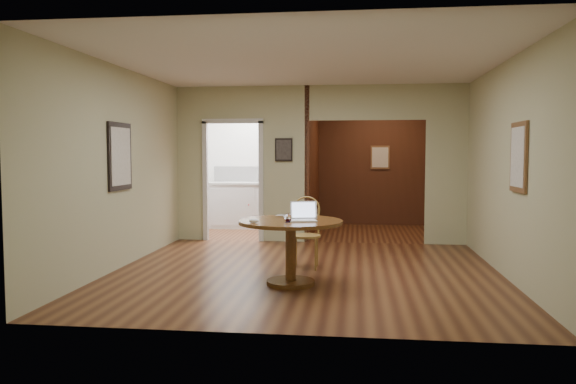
# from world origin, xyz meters

# --- Properties ---
(floor) EXTENTS (5.00, 5.00, 0.00)m
(floor) POSITION_xyz_m (0.00, 0.00, 0.00)
(floor) COLOR #432113
(floor) RESTS_ON ground
(room_shell) EXTENTS (5.20, 7.50, 5.00)m
(room_shell) POSITION_xyz_m (-0.47, 3.10, 1.29)
(room_shell) COLOR silver
(room_shell) RESTS_ON ground
(dining_table) EXTENTS (1.22, 1.22, 0.76)m
(dining_table) POSITION_xyz_m (-0.11, -0.68, 0.56)
(dining_table) COLOR brown
(dining_table) RESTS_ON ground
(chair) EXTENTS (0.41, 0.41, 0.96)m
(chair) POSITION_xyz_m (-0.02, 0.34, 0.53)
(chair) COLOR olive
(chair) RESTS_ON ground
(open_laptop) EXTENTS (0.36, 0.34, 0.22)m
(open_laptop) POSITION_xyz_m (0.04, -0.70, 0.82)
(open_laptop) COLOR white
(open_laptop) RESTS_ON dining_table
(closed_laptop) EXTENTS (0.36, 0.25, 0.03)m
(closed_laptop) POSITION_xyz_m (-0.16, -0.42, 0.78)
(closed_laptop) COLOR silver
(closed_laptop) RESTS_ON dining_table
(mouse) EXTENTS (0.12, 0.07, 0.05)m
(mouse) POSITION_xyz_m (-0.49, -0.99, 0.79)
(mouse) COLOR white
(mouse) RESTS_ON dining_table
(wine_glass) EXTENTS (0.09, 0.09, 0.10)m
(wine_glass) POSITION_xyz_m (-0.12, -0.84, 0.81)
(wine_glass) COLOR white
(wine_glass) RESTS_ON dining_table
(pen) EXTENTS (0.10, 0.09, 0.01)m
(pen) POSITION_xyz_m (-0.10, -0.86, 0.77)
(pen) COLOR #0B1152
(pen) RESTS_ON dining_table
(kitchen_cabinet) EXTENTS (2.06, 0.60, 0.94)m
(kitchen_cabinet) POSITION_xyz_m (-1.35, 4.20, 0.47)
(kitchen_cabinet) COLOR silver
(kitchen_cabinet) RESTS_ON ground
(grocery_bag) EXTENTS (0.34, 0.31, 0.30)m
(grocery_bag) POSITION_xyz_m (-0.93, 4.20, 1.09)
(grocery_bag) COLOR beige
(grocery_bag) RESTS_ON kitchen_cabinet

